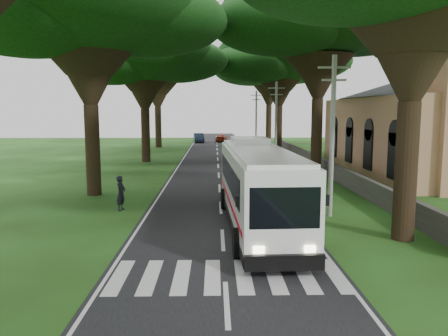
{
  "coord_description": "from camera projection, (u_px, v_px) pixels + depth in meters",
  "views": [
    {
      "loc": [
        -0.31,
        -15.49,
        5.35
      ],
      "look_at": [
        0.18,
        8.17,
        2.2
      ],
      "focal_mm": 35.0,
      "sensor_mm": 36.0,
      "label": 1
    }
  ],
  "objects": [
    {
      "name": "ground",
      "position": [
        224.0,
        256.0,
        16.06
      ],
      "size": [
        140.0,
        140.0,
        0.0
      ],
      "primitive_type": "plane",
      "color": "#234212",
      "rests_on": "ground"
    },
    {
      "name": "distant_car_c",
      "position": [
        221.0,
        138.0,
        73.75
      ],
      "size": [
        2.24,
        4.49,
        1.25
      ],
      "primitive_type": "imported",
      "rotation": [
        0.0,
        0.0,
        3.03
      ],
      "color": "maroon",
      "rests_on": "road"
    },
    {
      "name": "tree_r_mida",
      "position": [
        320.0,
        15.0,
        34.37
      ],
      "size": [
        15.81,
        15.81,
        16.23
      ],
      "color": "black",
      "rests_on": "ground"
    },
    {
      "name": "pole_far",
      "position": [
        256.0,
        118.0,
        61.22
      ],
      "size": [
        1.6,
        0.24,
        8.0
      ],
      "color": "gray",
      "rests_on": "ground"
    },
    {
      "name": "tree_l_mida",
      "position": [
        87.0,
        8.0,
        26.28
      ],
      "size": [
        14.2,
        14.2,
        14.58
      ],
      "color": "black",
      "rests_on": "ground"
    },
    {
      "name": "tree_l_far",
      "position": [
        157.0,
        65.0,
        61.92
      ],
      "size": [
        12.91,
        12.91,
        14.61
      ],
      "color": "black",
      "rests_on": "ground"
    },
    {
      "name": "distant_car_b",
      "position": [
        199.0,
        138.0,
        72.69
      ],
      "size": [
        2.05,
        4.66,
        1.49
      ],
      "primitive_type": "imported",
      "rotation": [
        0.0,
        0.0,
        0.11
      ],
      "color": "#21304D",
      "rests_on": "road"
    },
    {
      "name": "tree_l_midb",
      "position": [
        144.0,
        54.0,
        44.2
      ],
      "size": [
        14.32,
        14.32,
        14.09
      ],
      "color": "black",
      "rests_on": "ground"
    },
    {
      "name": "pedestrian",
      "position": [
        121.0,
        193.0,
        23.31
      ],
      "size": [
        0.58,
        0.76,
        1.87
      ],
      "primitive_type": "imported",
      "rotation": [
        0.0,
        0.0,
        1.36
      ],
      "color": "black",
      "rests_on": "ground"
    },
    {
      "name": "property_wall",
      "position": [
        316.0,
        162.0,
        39.96
      ],
      "size": [
        0.35,
        50.0,
        1.2
      ],
      "primitive_type": "cube",
      "color": "#383533",
      "rests_on": "ground"
    },
    {
      "name": "tree_r_midb",
      "position": [
        280.0,
        56.0,
        52.33
      ],
      "size": [
        15.25,
        15.25,
        15.11
      ],
      "color": "black",
      "rests_on": "ground"
    },
    {
      "name": "crosswalk",
      "position": [
        225.0,
        277.0,
        14.08
      ],
      "size": [
        8.0,
        3.0,
        0.01
      ],
      "primitive_type": "cube",
      "color": "silver",
      "rests_on": "ground"
    },
    {
      "name": "coach_bus",
      "position": [
        258.0,
        185.0,
        19.81
      ],
      "size": [
        3.29,
        12.41,
        3.63
      ],
      "rotation": [
        0.0,
        0.0,
        0.04
      ],
      "color": "white",
      "rests_on": "ground"
    },
    {
      "name": "pole_mid",
      "position": [
        276.0,
        122.0,
        41.4
      ],
      "size": [
        1.6,
        0.24,
        8.0
      ],
      "color": "gray",
      "rests_on": "ground"
    },
    {
      "name": "road",
      "position": [
        218.0,
        168.0,
        40.84
      ],
      "size": [
        8.0,
        120.0,
        0.04
      ],
      "primitive_type": "cube",
      "color": "black",
      "rests_on": "ground"
    },
    {
      "name": "pole_near",
      "position": [
        332.0,
        134.0,
        21.57
      ],
      "size": [
        1.6,
        0.24,
        8.0
      ],
      "color": "gray",
      "rests_on": "ground"
    },
    {
      "name": "church",
      "position": [
        428.0,
        115.0,
        37.14
      ],
      "size": [
        14.0,
        24.0,
        11.6
      ],
      "color": "tan",
      "rests_on": "ground"
    },
    {
      "name": "tree_r_far",
      "position": [
        269.0,
        65.0,
        70.08
      ],
      "size": [
        16.26,
        16.26,
        16.12
      ],
      "color": "black",
      "rests_on": "ground"
    }
  ]
}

